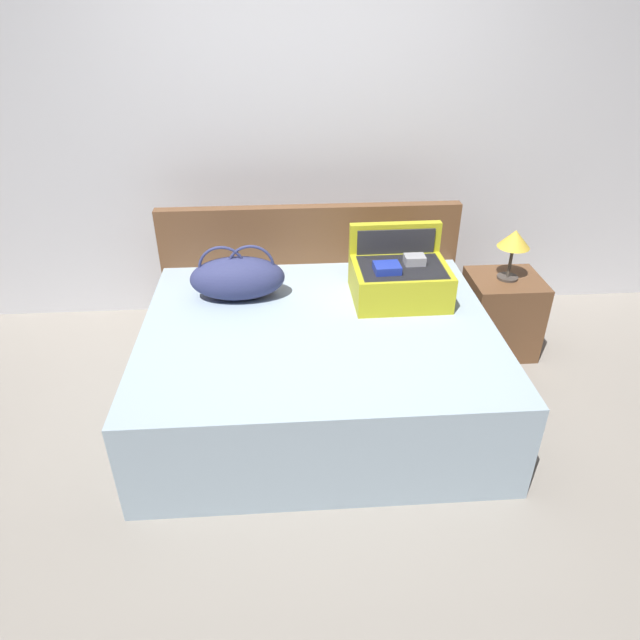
{
  "coord_description": "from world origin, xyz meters",
  "views": [
    {
      "loc": [
        -0.17,
        -2.16,
        2.11
      ],
      "look_at": [
        0.0,
        0.29,
        0.64
      ],
      "focal_mm": 31.84,
      "sensor_mm": 36.0,
      "label": 1
    }
  ],
  "objects_px": {
    "table_lamp": "(514,241)",
    "nightstand": "(500,314)",
    "bed": "(319,367)",
    "duffel_bag": "(238,278)",
    "hard_case_large": "(399,277)"
  },
  "relations": [
    {
      "from": "table_lamp",
      "to": "hard_case_large",
      "type": "bearing_deg",
      "value": -162.24
    },
    {
      "from": "table_lamp",
      "to": "nightstand",
      "type": "bearing_deg",
      "value": 90.0
    },
    {
      "from": "hard_case_large",
      "to": "nightstand",
      "type": "height_order",
      "value": "hard_case_large"
    },
    {
      "from": "nightstand",
      "to": "bed",
      "type": "bearing_deg",
      "value": -157.11
    },
    {
      "from": "hard_case_large",
      "to": "nightstand",
      "type": "bearing_deg",
      "value": 16.98
    },
    {
      "from": "bed",
      "to": "table_lamp",
      "type": "relative_size",
      "value": 5.85
    },
    {
      "from": "duffel_bag",
      "to": "nightstand",
      "type": "distance_m",
      "value": 1.71
    },
    {
      "from": "nightstand",
      "to": "duffel_bag",
      "type": "bearing_deg",
      "value": -173.91
    },
    {
      "from": "bed",
      "to": "table_lamp",
      "type": "bearing_deg",
      "value": 22.89
    },
    {
      "from": "duffel_bag",
      "to": "nightstand",
      "type": "relative_size",
      "value": 1.04
    },
    {
      "from": "nightstand",
      "to": "table_lamp",
      "type": "height_order",
      "value": "table_lamp"
    },
    {
      "from": "duffel_bag",
      "to": "table_lamp",
      "type": "height_order",
      "value": "duffel_bag"
    },
    {
      "from": "bed",
      "to": "duffel_bag",
      "type": "xyz_separation_m",
      "value": [
        -0.44,
        0.34,
        0.4
      ]
    },
    {
      "from": "hard_case_large",
      "to": "table_lamp",
      "type": "xyz_separation_m",
      "value": [
        0.74,
        0.24,
        0.1
      ]
    },
    {
      "from": "bed",
      "to": "duffel_bag",
      "type": "height_order",
      "value": "duffel_bag"
    }
  ]
}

